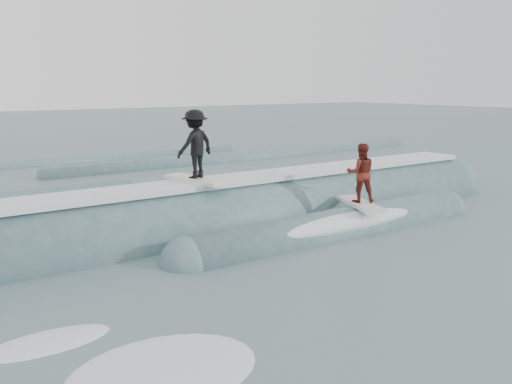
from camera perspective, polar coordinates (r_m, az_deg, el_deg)
ground at (r=10.92m, az=18.88°, el=-10.38°), size 160.00×160.00×0.00m
breaking_wave at (r=15.53m, az=-0.70°, el=-3.37°), size 20.97×4.07×2.57m
surfer_black at (r=14.62m, az=-6.10°, el=4.51°), size 1.25×2.06×1.84m
surfer_red at (r=15.35m, az=10.43°, el=1.49°), size 1.27×2.06×1.67m
far_swells at (r=25.14m, az=-16.11°, el=1.59°), size 41.86×8.65×0.80m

